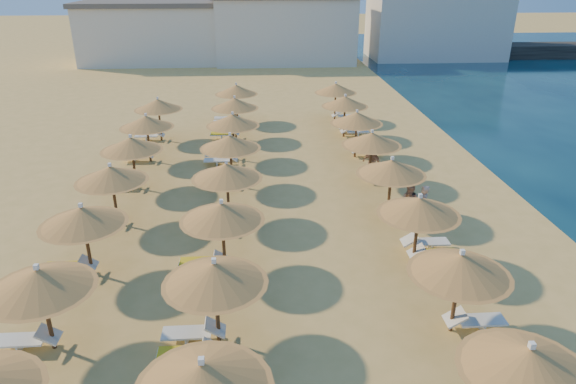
{
  "coord_description": "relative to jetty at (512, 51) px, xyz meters",
  "views": [
    {
      "loc": [
        -2.33,
        -15.38,
        9.79
      ],
      "look_at": [
        -1.03,
        4.0,
        1.3
      ],
      "focal_mm": 32.0,
      "sensor_mm": 36.0,
      "label": 1
    }
  ],
  "objects": [
    {
      "name": "beachgoer_b",
      "position": [
        -24.6,
        -42.01,
        0.11
      ],
      "size": [
        1.04,
        1.06,
        1.72
      ],
      "primitive_type": "imported",
      "rotation": [
        0.0,
        0.0,
        -0.85
      ],
      "color": "tan",
      "rests_on": "ground"
    },
    {
      "name": "ground",
      "position": [
        -28.58,
        -45.47,
        -0.75
      ],
      "size": [
        220.0,
        220.0,
        0.0
      ],
      "primitive_type": "plane",
      "color": "#DEB061",
      "rests_on": "ground"
    },
    {
      "name": "beachgoer_a",
      "position": [
        -24.22,
        -42.47,
        0.17
      ],
      "size": [
        0.58,
        0.75,
        1.84
      ],
      "primitive_type": "imported",
      "rotation": [
        0.0,
        0.0,
        -1.8
      ],
      "color": "tan",
      "rests_on": "ground"
    },
    {
      "name": "jetty",
      "position": [
        0.0,
        0.0,
        0.0
      ],
      "size": [
        30.03,
        4.25,
        1.5
      ],
      "primitive_type": "cube",
      "rotation": [
        0.0,
        0.0,
        -0.01
      ],
      "color": "black",
      "rests_on": "ground"
    },
    {
      "name": "parasol_row_east",
      "position": [
        -25.32,
        -43.28,
        1.46
      ],
      "size": [
        2.91,
        37.11,
        2.72
      ],
      "color": "brown",
      "rests_on": "ground"
    },
    {
      "name": "hotel_blocks",
      "position": [
        -25.1,
        -0.57,
        2.95
      ],
      "size": [
        48.03,
        10.22,
        8.1
      ],
      "color": "silver",
      "rests_on": "ground"
    },
    {
      "name": "parasol_row_inland",
      "position": [
        -36.7,
        -41.38,
        1.46
      ],
      "size": [
        2.91,
        25.71,
        2.72
      ],
      "color": "brown",
      "rests_on": "ground"
    },
    {
      "name": "beachgoer_c",
      "position": [
        -25.2,
        -37.38,
        0.17
      ],
      "size": [
        1.04,
        1.12,
        1.84
      ],
      "primitive_type": "imported",
      "rotation": [
        0.0,
        0.0,
        -0.88
      ],
      "color": "tan",
      "rests_on": "ground"
    },
    {
      "name": "loungers",
      "position": [
        -30.42,
        -43.06,
        -0.41
      ],
      "size": [
        14.58,
        34.79,
        0.66
      ],
      "color": "white",
      "rests_on": "ground"
    },
    {
      "name": "parasol_row_west",
      "position": [
        -32.1,
        -43.28,
        1.46
      ],
      "size": [
        2.91,
        37.11,
        2.72
      ],
      "color": "brown",
      "rests_on": "ground"
    }
  ]
}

